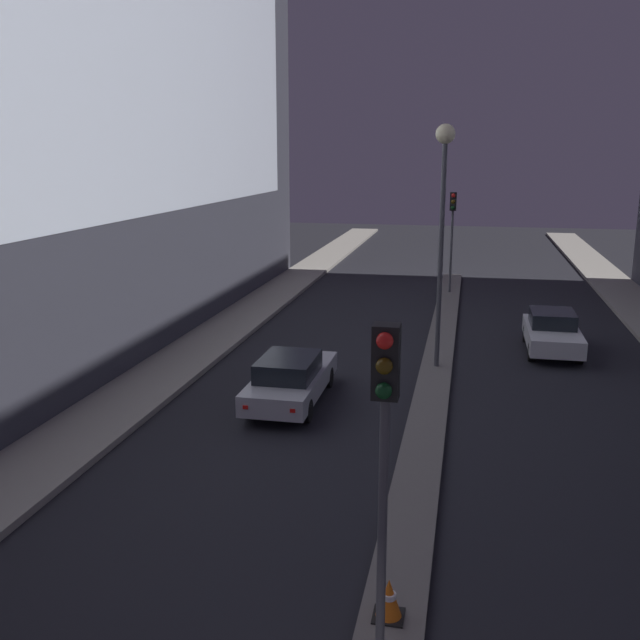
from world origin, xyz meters
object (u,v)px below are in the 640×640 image
at_px(car_left_lane, 291,378).
at_px(traffic_light_near, 384,435).
at_px(traffic_light_mid, 452,220).
at_px(street_lamp, 443,190).
at_px(traffic_cone_far, 389,598).
at_px(car_right_lane, 552,332).

bearing_deg(car_left_lane, traffic_light_near, -70.14).
xyz_separation_m(traffic_light_mid, street_lamp, (0.00, -13.07, 2.13)).
xyz_separation_m(traffic_cone_far, car_left_lane, (-3.91, 9.36, 0.28)).
distance_m(traffic_light_mid, street_lamp, 13.24).
relative_size(traffic_cone_far, car_left_lane, 0.13).
xyz_separation_m(traffic_light_near, traffic_cone_far, (-0.05, 1.62, -3.33)).
relative_size(street_lamp, traffic_cone_far, 12.16).
bearing_deg(car_right_lane, traffic_light_near, -102.31).
relative_size(traffic_light_mid, car_right_lane, 1.18).
height_order(street_lamp, traffic_cone_far, street_lamp).
xyz_separation_m(traffic_light_mid, traffic_cone_far, (-0.05, -26.51, -3.33)).
bearing_deg(traffic_cone_far, car_left_lane, 112.68).
relative_size(traffic_light_near, car_right_lane, 1.18).
bearing_deg(traffic_light_mid, traffic_cone_far, -90.12).
relative_size(traffic_light_mid, street_lamp, 0.64).
distance_m(traffic_light_mid, traffic_cone_far, 26.71).
xyz_separation_m(traffic_light_near, car_right_lane, (3.97, 18.18, -3.05)).
distance_m(traffic_cone_far, car_left_lane, 10.15).
bearing_deg(street_lamp, traffic_cone_far, -90.23).
bearing_deg(traffic_cone_far, traffic_light_mid, 89.88).
height_order(traffic_light_near, street_lamp, street_lamp).
height_order(traffic_light_near, traffic_cone_far, traffic_light_near).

